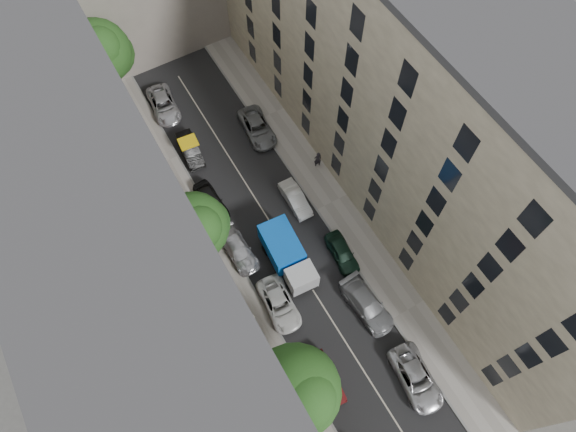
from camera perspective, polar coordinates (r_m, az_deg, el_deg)
ground at (r=42.88m, az=-1.34°, el=-1.74°), size 120.00×120.00×0.00m
road_surface at (r=42.88m, az=-1.34°, el=-1.73°), size 8.00×44.00×0.02m
sidewalk_left at (r=42.07m, az=-7.91°, el=-5.04°), size 3.00×44.00×0.15m
sidewalk_right at (r=44.24m, az=4.88°, el=1.51°), size 3.00×44.00×0.15m
building_left at (r=33.20m, az=-18.52°, el=-2.60°), size 8.00×44.00×20.00m
building_right at (r=38.44m, az=13.13°, el=12.35°), size 8.00×44.00×20.00m
tarp_truck at (r=40.32m, az=-0.09°, el=-4.41°), size 2.73×6.09×2.75m
car_left_1 at (r=38.56m, az=4.21°, el=-17.57°), size 1.69×4.13×1.33m
car_left_2 at (r=39.82m, az=-0.99°, el=-9.76°), size 2.60×4.93×1.32m
car_left_3 at (r=41.63m, az=-5.56°, el=-3.77°), size 2.07×4.66×1.33m
car_left_4 at (r=43.92m, az=-8.56°, el=1.68°), size 1.91×4.27×1.43m
car_left_5 at (r=47.12m, az=-10.82°, el=7.29°), size 1.80×4.28×1.37m
car_left_6 at (r=50.79m, az=-13.64°, el=11.94°), size 2.79×5.18×1.38m
car_right_0 at (r=39.50m, az=14.03°, el=-17.08°), size 2.91×5.31×1.41m
car_right_1 at (r=40.17m, az=8.76°, el=-9.74°), size 2.43×5.23×1.48m
car_right_2 at (r=41.56m, az=6.03°, el=-4.07°), size 1.97×4.09×1.35m
car_right_3 at (r=43.60m, az=0.82°, el=1.93°), size 1.46×3.98×1.30m
car_right_4 at (r=47.79m, az=-3.44°, el=9.76°), size 2.77×5.22×1.40m
tree_near at (r=32.87m, az=1.04°, el=-18.93°), size 5.89×5.70×9.01m
tree_mid at (r=36.84m, az=-10.25°, el=-1.39°), size 5.36×5.10×8.80m
tree_far at (r=49.15m, az=-20.12°, el=16.56°), size 5.85×5.66×8.83m
lamp_post at (r=35.60m, az=-3.79°, el=-12.32°), size 0.36×0.36×6.74m
pedestrian at (r=45.31m, az=3.32°, el=6.32°), size 0.75×0.57×1.84m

